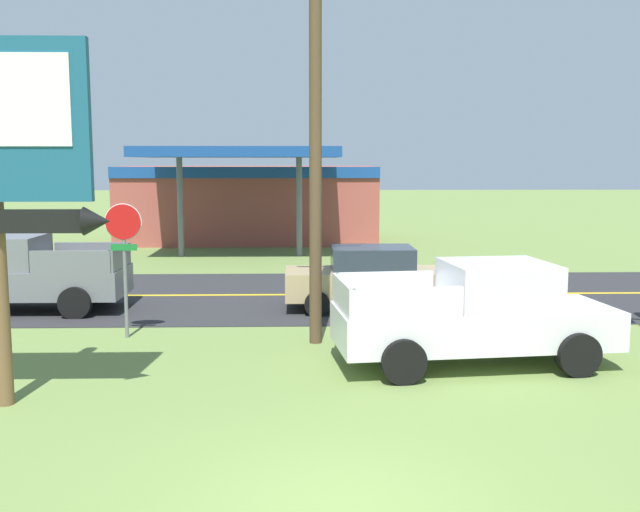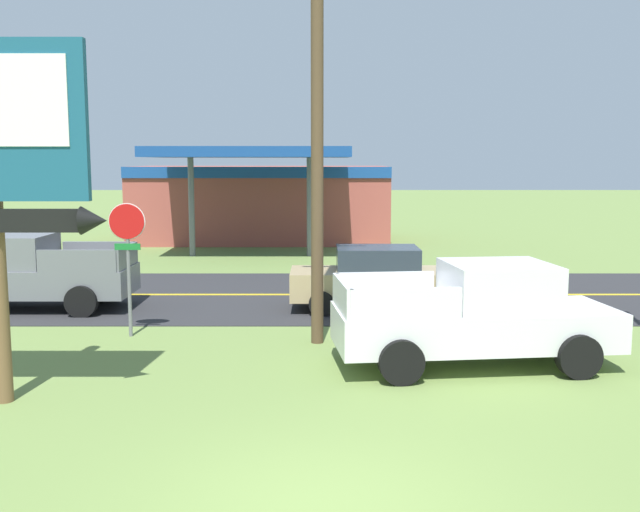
{
  "view_description": "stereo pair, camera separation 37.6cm",
  "coord_description": "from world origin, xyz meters",
  "px_view_note": "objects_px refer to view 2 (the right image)",
  "views": [
    {
      "loc": [
        -0.43,
        -7.65,
        3.85
      ],
      "look_at": [
        0.0,
        8.0,
        1.8
      ],
      "focal_mm": 40.81,
      "sensor_mm": 36.0,
      "label": 1
    },
    {
      "loc": [
        -0.05,
        -7.66,
        3.85
      ],
      "look_at": [
        0.0,
        8.0,
        1.8
      ],
      "focal_mm": 40.81,
      "sensor_mm": 36.0,
      "label": 2
    }
  ],
  "objects_px": {
    "stop_sign": "(125,246)",
    "car_tan_mid_lane": "(371,278)",
    "pickup_white_parked_on_lawn": "(475,316)",
    "gas_station": "(259,201)",
    "pickup_grey_on_road": "(26,273)",
    "utility_pole": "(315,100)"
  },
  "relations": [
    {
      "from": "gas_station",
      "to": "utility_pole",
      "type": "bearing_deg",
      "value": -82.12
    },
    {
      "from": "stop_sign",
      "to": "gas_station",
      "type": "distance_m",
      "value": 19.46
    },
    {
      "from": "pickup_grey_on_road",
      "to": "car_tan_mid_lane",
      "type": "height_order",
      "value": "pickup_grey_on_road"
    },
    {
      "from": "gas_station",
      "to": "pickup_grey_on_road",
      "type": "bearing_deg",
      "value": -106.15
    },
    {
      "from": "pickup_white_parked_on_lawn",
      "to": "pickup_grey_on_road",
      "type": "bearing_deg",
      "value": 153.43
    },
    {
      "from": "pickup_white_parked_on_lawn",
      "to": "gas_station",
      "type": "bearing_deg",
      "value": 104.9
    },
    {
      "from": "stop_sign",
      "to": "car_tan_mid_lane",
      "type": "relative_size",
      "value": 0.7
    },
    {
      "from": "gas_station",
      "to": "pickup_white_parked_on_lawn",
      "type": "xyz_separation_m",
      "value": [
        5.78,
        -21.73,
        -0.98
      ]
    },
    {
      "from": "utility_pole",
      "to": "pickup_white_parked_on_lawn",
      "type": "relative_size",
      "value": 1.78
    },
    {
      "from": "stop_sign",
      "to": "utility_pole",
      "type": "relative_size",
      "value": 0.31
    },
    {
      "from": "stop_sign",
      "to": "pickup_white_parked_on_lawn",
      "type": "height_order",
      "value": "stop_sign"
    },
    {
      "from": "stop_sign",
      "to": "pickup_grey_on_road",
      "type": "xyz_separation_m",
      "value": [
        -3.4,
        2.96,
        -1.06
      ]
    },
    {
      "from": "pickup_grey_on_road",
      "to": "utility_pole",
      "type": "bearing_deg",
      "value": -24.98
    },
    {
      "from": "pickup_white_parked_on_lawn",
      "to": "car_tan_mid_lane",
      "type": "relative_size",
      "value": 1.28
    },
    {
      "from": "utility_pole",
      "to": "pickup_white_parked_on_lawn",
      "type": "xyz_separation_m",
      "value": [
        3.02,
        -1.77,
        -4.13
      ]
    },
    {
      "from": "stop_sign",
      "to": "car_tan_mid_lane",
      "type": "xyz_separation_m",
      "value": [
        5.57,
        2.96,
        -1.2
      ]
    },
    {
      "from": "utility_pole",
      "to": "gas_station",
      "type": "distance_m",
      "value": 20.4
    },
    {
      "from": "stop_sign",
      "to": "pickup_white_parked_on_lawn",
      "type": "distance_m",
      "value": 7.59
    },
    {
      "from": "utility_pole",
      "to": "pickup_grey_on_road",
      "type": "xyz_separation_m",
      "value": [
        -7.53,
        3.51,
        -4.13
      ]
    },
    {
      "from": "gas_station",
      "to": "car_tan_mid_lane",
      "type": "xyz_separation_m",
      "value": [
        4.2,
        -16.46,
        -1.11
      ]
    },
    {
      "from": "pickup_grey_on_road",
      "to": "car_tan_mid_lane",
      "type": "distance_m",
      "value": 8.96
    },
    {
      "from": "utility_pole",
      "to": "gas_station",
      "type": "bearing_deg",
      "value": 97.88
    }
  ]
}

